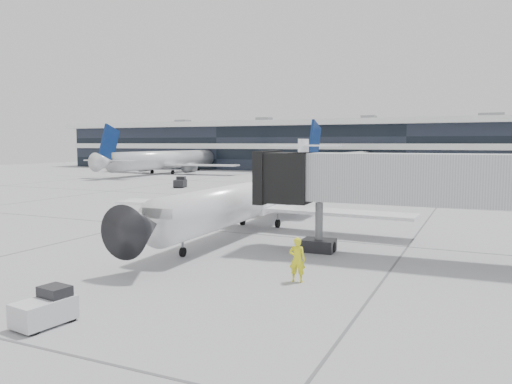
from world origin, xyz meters
The scene contains 10 objects.
ground centered at (0.00, 0.00, 0.00)m, with size 220.00×220.00×0.00m, color #969699.
terminal centered at (0.00, 82.00, 5.00)m, with size 170.00×22.00×10.00m, color black.
bg_jet_left centered at (-45.00, 55.00, 0.00)m, with size 32.00×40.00×9.60m, color silver, non-canonical shape.
bg_jet_center centered at (-8.00, 55.00, 0.00)m, with size 32.00×40.00×9.60m, color silver, non-canonical shape.
regional_jet centered at (-1.08, 2.03, 2.25)m, with size 22.93×28.53×6.60m.
jet_bridge centered at (12.12, -3.14, 4.27)m, with size 18.25×4.29×5.86m.
ramp_worker centered at (6.52, -9.86, 1.02)m, with size 0.74×0.49×2.03m, color yellow.
baggage_tug centered at (0.48, -18.48, 0.57)m, with size 1.43×2.12×1.26m.
traffic_cone centered at (-12.78, 11.97, 0.25)m, with size 0.43×0.43×0.52m.
far_tug centered at (-24.69, 28.47, 0.68)m, with size 2.08×2.70×1.51m.
Camera 1 is at (13.93, -30.58, 6.22)m, focal length 35.00 mm.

